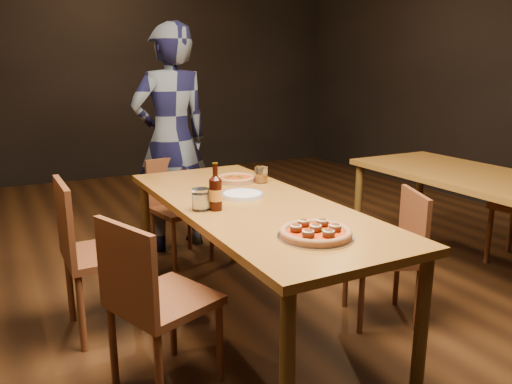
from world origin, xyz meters
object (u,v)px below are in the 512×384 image
water_glass (201,199)px  pizza_margherita (236,179)px  pizza_meatball (316,232)px  beer_bottle (216,194)px  table_main (252,215)px  table_right (491,188)px  chair_main_sw (106,252)px  chair_main_e (382,254)px  chair_end (181,209)px  amber_glass (261,175)px  diner (171,140)px  chair_main_nw (164,299)px  plate_stack (243,195)px

water_glass → pizza_margherita: bearing=49.0°
pizza_meatball → beer_bottle: size_ratio=1.39×
table_main → table_right: 1.71m
chair_main_sw → pizza_margherita: (0.87, 0.13, 0.30)m
chair_main_e → pizza_margherita: (-0.57, 0.77, 0.36)m
chair_end → amber_glass: size_ratio=8.03×
beer_bottle → diner: (0.28, 1.54, 0.06)m
chair_main_nw → chair_main_e: (1.32, 0.02, -0.03)m
plate_stack → chair_main_nw: bearing=-145.6°
chair_main_nw → amber_glass: 1.16m
chair_main_e → amber_glass: bearing=-123.0°
chair_end → diner: diner is taller
table_right → pizza_margherita: size_ratio=7.63×
chair_main_e → water_glass: size_ratio=7.21×
pizza_meatball → amber_glass: (0.29, 1.03, 0.03)m
pizza_margherita → diner: 1.00m
chair_main_sw → plate_stack: 0.83m
chair_main_sw → water_glass: (0.42, -0.39, 0.34)m
pizza_margherita → pizza_meatball: bearing=-98.3°
table_right → chair_main_sw: (-2.42, 0.58, -0.22)m
water_glass → pizza_meatball: bearing=-65.8°
chair_main_nw → beer_bottle: beer_bottle is taller
table_main → chair_main_e: (0.72, -0.26, -0.27)m
chair_main_e → chair_end: (-0.72, 1.44, 0.00)m
plate_stack → water_glass: (-0.31, -0.14, 0.05)m
pizza_margherita → amber_glass: (0.12, -0.11, 0.03)m
chair_main_sw → chair_end: (0.73, 0.80, -0.05)m
water_glass → amber_glass: (0.57, 0.40, -0.01)m
chair_end → pizza_meatball: size_ratio=2.45×
table_main → diner: bearing=88.0°
table_main → chair_end: bearing=89.8°
chair_main_e → plate_stack: 0.89m
chair_main_nw → diner: size_ratio=0.49×
pizza_margherita → table_main: bearing=-106.3°
chair_end → pizza_margherita: chair_end is taller
chair_main_sw → diner: bearing=-35.5°
amber_glass → pizza_meatball: bearing=-105.8°
chair_main_nw → pizza_margherita: chair_main_nw is taller
table_main → chair_main_e: chair_main_e is taller
chair_end → plate_stack: bearing=-100.3°
table_main → amber_glass: amber_glass is taller
table_right → chair_main_e: (-0.98, -0.06, -0.27)m
chair_main_sw → pizza_margherita: bearing=-82.3°
table_right → chair_main_e: size_ratio=2.45×
pizza_margherita → diner: (-0.10, 0.98, 0.13)m
chair_main_sw → plate_stack: (0.73, -0.25, 0.30)m
chair_main_e → plate_stack: chair_main_e is taller
table_right → beer_bottle: beer_bottle is taller
table_right → water_glass: bearing=174.5°
amber_glass → chair_end: bearing=109.0°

